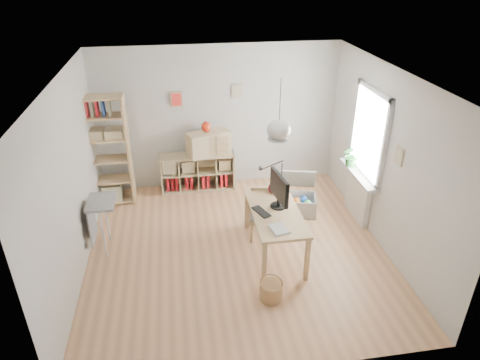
{
  "coord_description": "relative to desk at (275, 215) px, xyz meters",
  "views": [
    {
      "loc": [
        -0.79,
        -5.32,
        4.07
      ],
      "look_at": [
        0.1,
        0.3,
        1.05
      ],
      "focal_mm": 32.0,
      "sensor_mm": 36.0,
      "label": 1
    }
  ],
  "objects": [
    {
      "name": "window_unit",
      "position": [
        1.68,
        0.75,
        0.89
      ],
      "size": [
        0.07,
        1.16,
        1.46
      ],
      "color": "white",
      "rests_on": "ground"
    },
    {
      "name": "red_vase",
      "position": [
        -0.8,
        2.19,
        0.61
      ],
      "size": [
        0.17,
        0.17,
        0.2
      ],
      "primitive_type": "ellipsoid",
      "color": "maroon",
      "rests_on": "drawer_chest"
    },
    {
      "name": "radiator",
      "position": [
        1.64,
        0.75,
        -0.26
      ],
      "size": [
        0.1,
        0.8,
        0.8
      ],
      "primitive_type": "cube",
      "color": "white",
      "rests_on": "ground"
    },
    {
      "name": "room_shell",
      "position": [
        -0.0,
        0.0,
        1.34
      ],
      "size": [
        4.5,
        4.5,
        4.5
      ],
      "color": "silver",
      "rests_on": "ground"
    },
    {
      "name": "drawer_chest",
      "position": [
        -0.77,
        2.19,
        0.29
      ],
      "size": [
        0.86,
        0.59,
        0.45
      ],
      "primitive_type": "cube",
      "rotation": [
        0.0,
        0.0,
        0.32
      ],
      "color": "beige",
      "rests_on": "cube_shelf"
    },
    {
      "name": "monitor",
      "position": [
        0.07,
        0.09,
        0.39
      ],
      "size": [
        0.24,
        0.6,
        0.52
      ],
      "rotation": [
        0.0,
        0.0,
        0.14
      ],
      "color": "black",
      "rests_on": "desk"
    },
    {
      "name": "yarn_ball",
      "position": [
        0.08,
        0.51,
        0.17
      ],
      "size": [
        0.16,
        0.16,
        0.16
      ],
      "primitive_type": "sphere",
      "color": "#500A13",
      "rests_on": "desk"
    },
    {
      "name": "storage_chest",
      "position": [
        0.68,
        1.09,
        -0.44
      ],
      "size": [
        0.8,
        0.86,
        0.68
      ],
      "rotation": [
        0.0,
        0.0,
        -0.25
      ],
      "color": "silver",
      "rests_on": "ground"
    },
    {
      "name": "keyboard",
      "position": [
        -0.21,
        -0.03,
        0.1
      ],
      "size": [
        0.25,
        0.36,
        0.02
      ],
      "primitive_type": "cube",
      "rotation": [
        0.0,
        0.0,
        0.39
      ],
      "color": "black",
      "rests_on": "desk"
    },
    {
      "name": "side_table",
      "position": [
        -2.59,
        0.5,
        0.01
      ],
      "size": [
        0.4,
        0.55,
        0.85
      ],
      "color": "gray",
      "rests_on": "ground"
    },
    {
      "name": "tall_bookshelf",
      "position": [
        -2.59,
        1.95,
        0.43
      ],
      "size": [
        0.8,
        0.38,
        2.0
      ],
      "color": "tan",
      "rests_on": "ground"
    },
    {
      "name": "chair",
      "position": [
        -0.08,
        0.47,
        -0.19
      ],
      "size": [
        0.47,
        0.47,
        0.81
      ],
      "rotation": [
        0.0,
        0.0,
        -0.2
      ],
      "color": "gray",
      "rests_on": "ground"
    },
    {
      "name": "windowsill",
      "position": [
        1.59,
        0.75,
        0.17
      ],
      "size": [
        0.22,
        1.2,
        0.06
      ],
      "primitive_type": "cube",
      "color": "silver",
      "rests_on": "radiator"
    },
    {
      "name": "wicker_basket",
      "position": [
        -0.26,
        -0.99,
        -0.52
      ],
      "size": [
        0.3,
        0.3,
        0.42
      ],
      "rotation": [
        0.0,
        0.0,
        -0.36
      ],
      "color": "#A16D48",
      "rests_on": "ground"
    },
    {
      "name": "desk",
      "position": [
        0.0,
        0.0,
        0.0
      ],
      "size": [
        0.7,
        1.5,
        0.75
      ],
      "color": "tan",
      "rests_on": "ground"
    },
    {
      "name": "task_lamp",
      "position": [
        0.05,
        0.62,
        0.4
      ],
      "size": [
        0.42,
        0.16,
        0.45
      ],
      "color": "black",
      "rests_on": "desk"
    },
    {
      "name": "paper_tray",
      "position": [
        -0.06,
        -0.51,
        0.11
      ],
      "size": [
        0.26,
        0.3,
        0.03
      ],
      "primitive_type": "cube",
      "rotation": [
        0.0,
        0.0,
        0.21
      ],
      "color": "silver",
      "rests_on": "desk"
    },
    {
      "name": "cube_shelf",
      "position": [
        -1.02,
        2.23,
        -0.36
      ],
      "size": [
        1.4,
        0.38,
        0.72
      ],
      "color": "beige",
      "rests_on": "ground"
    },
    {
      "name": "ground",
      "position": [
        -0.55,
        0.15,
        -0.66
      ],
      "size": [
        4.5,
        4.5,
        0.0
      ],
      "primitive_type": "plane",
      "color": "tan",
      "rests_on": "ground"
    },
    {
      "name": "potted_plant",
      "position": [
        1.57,
        1.04,
        0.39
      ],
      "size": [
        0.4,
        0.37,
        0.37
      ],
      "primitive_type": "imported",
      "rotation": [
        0.0,
        0.0,
        -0.3
      ],
      "color": "#286A2B",
      "rests_on": "windowsill"
    }
  ]
}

